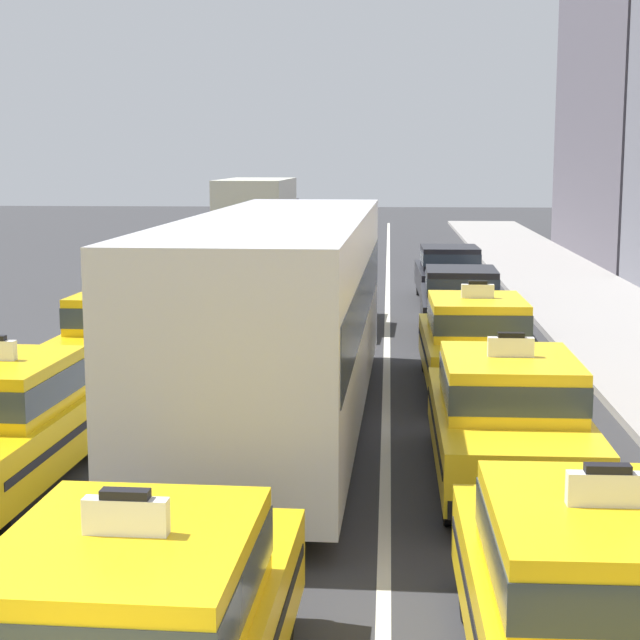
{
  "coord_description": "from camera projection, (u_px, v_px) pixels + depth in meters",
  "views": [
    {
      "loc": [
        1.61,
        -3.71,
        4.1
      ],
      "look_at": [
        0.45,
        13.85,
        1.3
      ],
      "focal_mm": 58.29,
      "sensor_mm": 36.0,
      "label": 1
    }
  ],
  "objects": [
    {
      "name": "sedan_right_fifth",
      "position": [
        449.0,
        272.0,
        29.16
      ],
      "size": [
        1.84,
        4.33,
        1.58
      ],
      "color": "black",
      "rests_on": "ground"
    },
    {
      "name": "taxi_left_second",
      "position": [
        0.0,
        421.0,
        12.72
      ],
      "size": [
        2.0,
        4.63,
        1.96
      ],
      "color": "black",
      "rests_on": "ground"
    },
    {
      "name": "sedan_left_fourth",
      "position": [
        172.0,
        298.0,
        23.87
      ],
      "size": [
        1.76,
        4.3,
        1.58
      ],
      "color": "black",
      "rests_on": "ground"
    },
    {
      "name": "box_truck_left_sixth",
      "position": [
        259.0,
        220.0,
        37.6
      ],
      "size": [
        2.42,
        7.01,
        3.27
      ],
      "color": "black",
      "rests_on": "ground"
    },
    {
      "name": "taxi_left_third",
      "position": [
        126.0,
        335.0,
        18.84
      ],
      "size": [
        2.0,
        4.63,
        1.96
      ],
      "color": "black",
      "rests_on": "ground"
    },
    {
      "name": "lane_stripe_center_right",
      "position": [
        387.0,
        334.0,
        24.01
      ],
      "size": [
        0.14,
        80.0,
        0.01
      ],
      "primitive_type": "cube",
      "color": "silver",
      "rests_on": "ground"
    },
    {
      "name": "sedan_right_fourth",
      "position": [
        461.0,
        300.0,
        23.51
      ],
      "size": [
        1.84,
        4.33,
        1.58
      ],
      "color": "black",
      "rests_on": "ground"
    },
    {
      "name": "taxi_right_nearest",
      "position": [
        598.0,
        604.0,
        7.52
      ],
      "size": [
        1.85,
        4.57,
        1.96
      ],
      "color": "black",
      "rests_on": "ground"
    },
    {
      "name": "bus_center_second",
      "position": [
        282.0,
        308.0,
        15.62
      ],
      "size": [
        2.75,
        11.25,
        3.22
      ],
      "color": "black",
      "rests_on": "ground"
    },
    {
      "name": "taxi_right_second",
      "position": [
        508.0,
        417.0,
        12.92
      ],
      "size": [
        1.83,
        4.56,
        1.96
      ],
      "color": "black",
      "rests_on": "ground"
    },
    {
      "name": "lane_stripe_left_center",
      "position": [
        250.0,
        333.0,
        24.22
      ],
      "size": [
        0.14,
        80.0,
        0.01
      ],
      "primitive_type": "cube",
      "color": "silver",
      "rests_on": "ground"
    },
    {
      "name": "taxi_left_fifth",
      "position": [
        214.0,
        269.0,
        29.78
      ],
      "size": [
        1.86,
        4.58,
        1.96
      ],
      "color": "black",
      "rests_on": "ground"
    },
    {
      "name": "taxi_right_third",
      "position": [
        476.0,
        342.0,
        18.14
      ],
      "size": [
        1.87,
        4.58,
        1.96
      ],
      "color": "black",
      "rests_on": "ground"
    },
    {
      "name": "taxi_center_third",
      "position": [
        322.0,
        291.0,
        24.95
      ],
      "size": [
        1.97,
        4.62,
        1.96
      ],
      "color": "black",
      "rests_on": "ground"
    },
    {
      "name": "taxi_center_nearest",
      "position": [
        134.0,
        639.0,
        6.98
      ],
      "size": [
        1.95,
        4.61,
        1.96
      ],
      "color": "black",
      "rests_on": "ground"
    }
  ]
}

